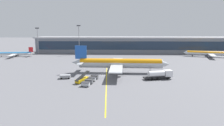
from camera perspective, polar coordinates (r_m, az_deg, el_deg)
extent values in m
plane|color=slate|center=(76.95, -2.72, -3.57)|extent=(700.00, 700.00, 0.00)
cube|color=yellow|center=(78.79, -1.64, -3.23)|extent=(4.98, 79.88, 0.01)
cube|color=slate|center=(151.36, 7.14, 5.35)|extent=(154.75, 17.89, 11.42)
cube|color=#1E2D42|center=(142.38, 7.45, 5.27)|extent=(150.11, 0.16, 6.39)
cube|color=#99999E|center=(150.97, 7.19, 7.70)|extent=(157.85, 18.25, 1.00)
cylinder|color=#B2B7BC|center=(79.97, 2.61, -0.19)|extent=(35.17, 4.65, 3.82)
cylinder|color=orange|center=(79.91, 2.61, 0.05)|extent=(34.46, 4.48, 3.67)
cone|color=#B2B7BC|center=(81.90, 15.93, -0.33)|extent=(3.90, 3.72, 3.63)
cone|color=#B2B7BC|center=(82.42, -10.77, 0.22)|extent=(4.66, 3.35, 3.25)
cube|color=#1E51B2|center=(81.31, -9.48, 3.26)|extent=(4.97, 0.48, 5.73)
cube|color=#B2B7BC|center=(85.48, -8.51, 0.77)|extent=(2.14, 6.16, 0.24)
cube|color=#B2B7BC|center=(78.14, -9.66, -0.14)|extent=(2.14, 6.16, 0.24)
cube|color=#B2B7BC|center=(89.19, 1.74, 0.71)|extent=(5.15, 14.85, 0.40)
cube|color=#B2B7BC|center=(70.97, 1.27, -1.75)|extent=(5.15, 14.85, 0.40)
cylinder|color=#939399|center=(86.79, 2.34, -0.46)|extent=(2.99, 2.17, 2.10)
cylinder|color=#939399|center=(73.81, 2.12, -2.36)|extent=(2.99, 2.17, 2.10)
cylinder|color=black|center=(81.45, 11.51, -2.63)|extent=(1.01, 0.42, 1.00)
cylinder|color=slate|center=(81.24, 11.54, -1.95)|extent=(0.20, 0.20, 1.99)
cylinder|color=black|center=(82.39, 1.14, -2.28)|extent=(1.01, 0.42, 1.00)
cylinder|color=slate|center=(82.18, 1.14, -1.61)|extent=(0.20, 0.20, 1.99)
cylinder|color=black|center=(79.04, 1.04, -2.82)|extent=(1.01, 0.42, 1.00)
cylinder|color=slate|center=(78.82, 1.04, -2.12)|extent=(0.20, 0.20, 1.99)
cube|color=#232326|center=(71.76, 13.47, -4.25)|extent=(10.31, 4.72, 0.50)
cube|color=silver|center=(73.38, 16.64, -3.07)|extent=(3.30, 3.07, 2.50)
cube|color=black|center=(73.86, 17.53, -2.64)|extent=(0.68, 2.28, 1.12)
cylinder|color=silver|center=(71.33, 13.31, -3.21)|extent=(6.34, 3.51, 2.20)
cylinder|color=black|center=(74.50, 15.78, -4.02)|extent=(1.05, 0.57, 1.00)
cylinder|color=black|center=(72.46, 16.62, -4.46)|extent=(1.05, 0.57, 1.00)
cylinder|color=black|center=(72.75, 12.86, -4.23)|extent=(1.05, 0.57, 1.00)
cylinder|color=black|center=(70.66, 13.63, -4.69)|extent=(1.05, 0.57, 1.00)
cylinder|color=black|center=(71.94, 11.32, -4.33)|extent=(1.05, 0.57, 1.00)
cylinder|color=black|center=(69.82, 12.06, -4.80)|extent=(1.05, 0.57, 1.00)
cube|color=yellow|center=(66.75, -8.97, -5.09)|extent=(4.48, 6.19, 1.10)
cube|color=black|center=(66.38, -9.01, -3.88)|extent=(4.40, 6.72, 2.38)
cylinder|color=black|center=(64.81, -9.54, -6.07)|extent=(0.50, 0.65, 0.60)
cylinder|color=black|center=(65.88, -10.69, -5.84)|extent=(0.50, 0.65, 0.60)
cylinder|color=black|center=(67.97, -7.28, -5.24)|extent=(0.50, 0.65, 0.60)
cylinder|color=black|center=(68.99, -8.42, -5.04)|extent=(0.50, 0.65, 0.60)
cube|color=gray|center=(73.04, -14.06, -3.94)|extent=(4.15, 2.95, 1.10)
cube|color=black|center=(73.10, -14.80, -3.80)|extent=(1.68, 2.28, 0.33)
cylinder|color=black|center=(72.33, -15.17, -4.58)|extent=(0.64, 0.35, 0.60)
cylinder|color=black|center=(74.32, -14.98, -4.17)|extent=(0.64, 0.35, 0.60)
cylinder|color=black|center=(72.04, -13.06, -4.54)|extent=(0.64, 0.35, 0.60)
cylinder|color=black|center=(74.04, -12.93, -4.14)|extent=(0.64, 0.35, 0.60)
cube|color=#B2B7BC|center=(61.74, -8.04, -6.44)|extent=(2.82, 1.94, 1.10)
cube|color=#333338|center=(61.54, -8.06, -5.82)|extent=(2.88, 1.98, 0.10)
cylinder|color=black|center=(61.59, -9.19, -7.05)|extent=(0.38, 0.18, 0.36)
cylinder|color=black|center=(62.92, -8.69, -6.66)|extent=(0.38, 0.18, 0.36)
cylinder|color=black|center=(60.88, -7.35, -7.21)|extent=(0.38, 0.18, 0.36)
cylinder|color=black|center=(62.23, -6.89, -6.81)|extent=(0.38, 0.18, 0.36)
cube|color=#595B60|center=(64.62, -7.06, -5.66)|extent=(2.82, 1.94, 1.10)
cube|color=#333338|center=(64.43, -7.07, -5.06)|extent=(2.88, 1.98, 0.10)
cylinder|color=black|center=(64.44, -8.15, -6.24)|extent=(0.38, 0.18, 0.36)
cylinder|color=black|center=(65.79, -7.69, -5.88)|extent=(0.38, 0.18, 0.36)
cylinder|color=black|center=(63.76, -6.38, -6.38)|extent=(0.38, 0.18, 0.36)
cylinder|color=black|center=(65.13, -5.96, -6.01)|extent=(0.38, 0.18, 0.36)
cube|color=#B2B7BC|center=(67.54, -6.16, -4.94)|extent=(2.82, 1.94, 1.10)
cube|color=#333338|center=(67.36, -6.17, -4.37)|extent=(2.88, 1.98, 0.10)
cylinder|color=black|center=(67.33, -7.19, -5.50)|extent=(0.38, 0.18, 0.36)
cylinder|color=black|center=(68.69, -6.78, -5.17)|extent=(0.38, 0.18, 0.36)
cylinder|color=black|center=(66.68, -5.50, -5.62)|extent=(0.38, 0.18, 0.36)
cylinder|color=black|center=(68.05, -5.11, -5.29)|extent=(0.38, 0.18, 0.36)
cube|color=#595B60|center=(70.47, -5.33, -4.28)|extent=(2.82, 1.94, 1.10)
cube|color=#333338|center=(70.30, -5.34, -3.73)|extent=(2.88, 1.98, 0.10)
cylinder|color=black|center=(70.24, -6.32, -4.82)|extent=(0.38, 0.18, 0.36)
cylinder|color=black|center=(71.62, -5.94, -4.51)|extent=(0.38, 0.18, 0.36)
cylinder|color=black|center=(69.62, -4.69, -4.92)|extent=(0.38, 0.18, 0.36)
cylinder|color=black|center=(71.01, -4.34, -4.62)|extent=(0.38, 0.18, 0.36)
cylinder|color=silver|center=(141.52, 27.31, 2.62)|extent=(27.05, 9.77, 2.63)
cylinder|color=orange|center=(141.50, 27.32, 2.72)|extent=(26.50, 9.53, 2.53)
cone|color=silver|center=(139.75, 21.41, 2.97)|extent=(3.20, 3.11, 2.50)
cube|color=silver|center=(134.84, 28.23, 2.14)|extent=(6.26, 11.95, 0.28)
cube|color=silver|center=(148.63, 27.25, 2.86)|extent=(6.26, 11.95, 0.28)
cylinder|color=#939399|center=(136.84, 27.75, 1.89)|extent=(2.34, 1.93, 1.45)
cylinder|color=#939399|center=(146.59, 27.09, 2.42)|extent=(2.34, 1.93, 1.45)
cylinder|color=black|center=(140.42, 23.29, 2.02)|extent=(0.74, 0.45, 0.70)
cylinder|color=slate|center=(140.35, 23.30, 2.24)|extent=(0.14, 0.14, 1.12)
cylinder|color=black|center=(140.91, 27.97, 1.68)|extent=(0.74, 0.45, 0.70)
cylinder|color=slate|center=(140.84, 27.99, 1.91)|extent=(0.14, 0.14, 1.12)
cylinder|color=black|center=(143.22, 27.81, 1.82)|extent=(0.74, 0.45, 0.70)
cylinder|color=slate|center=(143.15, 27.83, 2.04)|extent=(0.14, 0.14, 1.12)
cylinder|color=white|center=(143.82, -27.66, 2.53)|extent=(23.38, 5.57, 2.18)
cylinder|color=#388CD1|center=(143.80, -27.67, 2.61)|extent=(22.91, 5.41, 2.09)
cone|color=white|center=(139.71, -22.88, 2.79)|extent=(2.86, 2.21, 1.85)
cube|color=red|center=(139.84, -23.49, 3.79)|extent=(2.83, 0.62, 3.27)
cube|color=white|center=(138.18, -23.88, 2.69)|extent=(1.63, 3.61, 0.14)
cube|color=white|center=(142.31, -23.36, 2.92)|extent=(1.63, 3.61, 0.14)
cube|color=white|center=(138.01, -28.22, 2.14)|extent=(4.12, 10.09, 0.23)
cube|color=white|center=(149.09, -26.53, 2.79)|extent=(4.12, 10.09, 0.23)
cylinder|color=#939399|center=(139.93, -28.14, 1.92)|extent=(1.83, 1.43, 1.20)
cylinder|color=#939399|center=(147.74, -26.94, 2.40)|extent=(1.83, 1.43, 1.20)
cylinder|color=black|center=(147.29, -30.65, 1.74)|extent=(0.59, 0.31, 0.57)
cylinder|color=slate|center=(147.24, -30.66, 1.92)|extent=(0.11, 0.11, 0.92)
cylinder|color=black|center=(142.61, -27.22, 1.81)|extent=(0.59, 0.31, 0.57)
cylinder|color=slate|center=(142.56, -27.24, 1.99)|extent=(0.11, 0.11, 0.92)
cylinder|color=black|center=(144.43, -26.95, 1.92)|extent=(0.59, 0.31, 0.57)
cylinder|color=slate|center=(144.37, -26.96, 2.10)|extent=(0.11, 0.11, 0.92)
cylinder|color=gray|center=(151.22, -21.61, 6.12)|extent=(0.44, 0.44, 18.83)
cube|color=#333338|center=(150.96, -21.86, 9.83)|extent=(2.80, 0.50, 0.80)
cylinder|color=gray|center=(141.63, -10.01, 6.81)|extent=(0.44, 0.44, 20.61)
cube|color=#333338|center=(141.43, -10.15, 11.14)|extent=(2.80, 0.50, 0.80)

